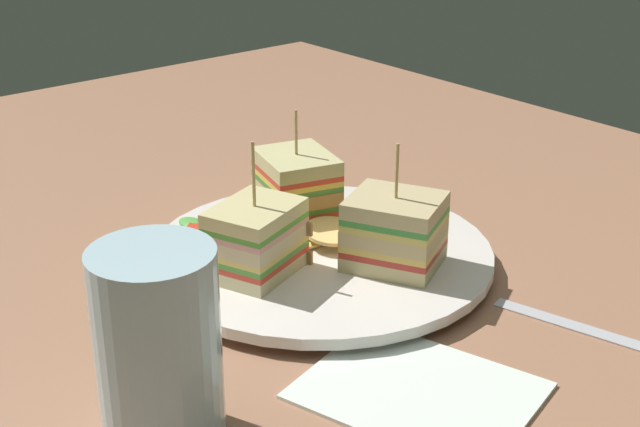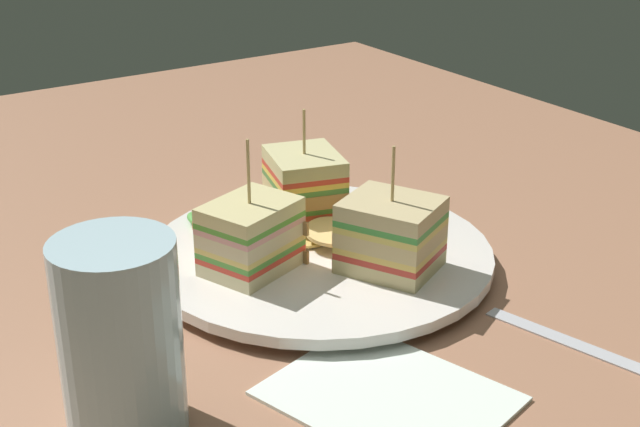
# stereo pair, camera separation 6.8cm
# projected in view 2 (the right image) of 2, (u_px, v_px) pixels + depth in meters

# --- Properties ---
(ground_plane) EXTENTS (1.25, 0.97, 0.02)m
(ground_plane) POSITION_uv_depth(u_px,v_px,m) (320.00, 277.00, 0.71)
(ground_plane) COLOR #A77255
(plate) EXTENTS (0.27, 0.27, 0.02)m
(plate) POSITION_uv_depth(u_px,v_px,m) (320.00, 256.00, 0.70)
(plate) COLOR white
(plate) RESTS_ON ground_plane
(sandwich_wedge_0) EXTENTS (0.08, 0.07, 0.09)m
(sandwich_wedge_0) POSITION_uv_depth(u_px,v_px,m) (305.00, 187.00, 0.74)
(sandwich_wedge_0) COLOR beige
(sandwich_wedge_0) RESTS_ON plate
(sandwich_wedge_1) EXTENTS (0.07, 0.08, 0.10)m
(sandwich_wedge_1) POSITION_uv_depth(u_px,v_px,m) (254.00, 239.00, 0.65)
(sandwich_wedge_1) COLOR beige
(sandwich_wedge_1) RESTS_ON plate
(sandwich_wedge_2) EXTENTS (0.09, 0.08, 0.10)m
(sandwich_wedge_2) POSITION_uv_depth(u_px,v_px,m) (390.00, 235.00, 0.66)
(sandwich_wedge_2) COLOR #D9C689
(sandwich_wedge_2) RESTS_ON plate
(chip_pile) EXTENTS (0.08, 0.07, 0.02)m
(chip_pile) POSITION_uv_depth(u_px,v_px,m) (326.00, 233.00, 0.70)
(chip_pile) COLOR #E9C665
(chip_pile) RESTS_ON plate
(salad_garnish) EXTENTS (0.07, 0.06, 0.01)m
(salad_garnish) POSITION_uv_depth(u_px,v_px,m) (222.00, 225.00, 0.73)
(salad_garnish) COLOR green
(salad_garnish) RESTS_ON plate
(napkin) EXTENTS (0.16, 0.14, 0.01)m
(napkin) POSITION_uv_depth(u_px,v_px,m) (388.00, 394.00, 0.54)
(napkin) COLOR white
(napkin) RESTS_ON ground_plane
(drinking_glass) EXTENTS (0.07, 0.07, 0.12)m
(drinking_glass) POSITION_uv_depth(u_px,v_px,m) (122.00, 351.00, 0.50)
(drinking_glass) COLOR silver
(drinking_glass) RESTS_ON ground_plane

